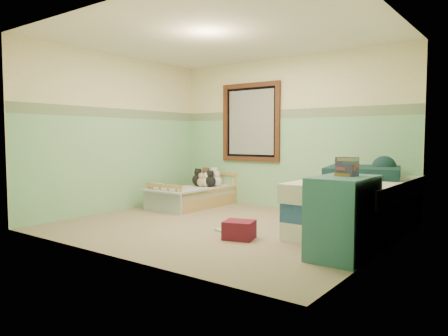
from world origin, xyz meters
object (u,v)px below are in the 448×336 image
Objects in this scene: dresser at (343,217)px; twin_bed_frame at (358,222)px; red_pillow at (239,230)px; toddler_bed_frame at (194,200)px; plush_floor_cream at (159,198)px; plush_floor_tan at (164,203)px; floor_book at (227,231)px.

twin_bed_frame is at bearing 102.83° from dresser.
dresser is 2.35× the size of red_pillow.
twin_bed_frame reaches higher than red_pillow.
twin_bed_frame is at bearing -4.55° from toddler_bed_frame.
plush_floor_cream is 0.81× the size of red_pillow.
plush_floor_cream is at bearing -177.35° from twin_bed_frame.
plush_floor_cream is at bearing 163.27° from dresser.
plush_floor_tan is (-0.16, -0.57, 0.01)m from toddler_bed_frame.
plush_floor_cream is 0.34× the size of dresser.
floor_book is (-1.30, -1.03, -0.10)m from twin_bed_frame.
twin_bed_frame is 1.33m from dresser.
toddler_bed_frame is at bearing 73.91° from plush_floor_tan.
twin_bed_frame is 2.66× the size of dresser.
plush_floor_cream is 2.68m from red_pillow.
toddler_bed_frame is at bearing 175.45° from twin_bed_frame.
dresser reaches higher than plush_floor_tan.
floor_book is at bearing -37.81° from toddler_bed_frame.
plush_floor_cream is 0.35m from plush_floor_tan.
dresser is 2.85× the size of floor_book.
plush_floor_tan is at bearing -106.09° from toddler_bed_frame.
twin_bed_frame reaches higher than plush_floor_tan.
red_pillow is (1.97, -1.49, 0.01)m from toddler_bed_frame.
toddler_bed_frame is 2.07m from floor_book.
red_pillow is (-0.96, -1.26, -0.00)m from twin_bed_frame.
floor_book is (-0.34, 0.23, -0.09)m from red_pillow.
dresser reaches higher than red_pillow.
dresser reaches higher than plush_floor_cream.
dresser is at bearing -0.30° from red_pillow.
plush_floor_tan is 3.12m from twin_bed_frame.
floor_book is (1.80, -0.70, -0.09)m from plush_floor_tan.
red_pillow reaches higher than toddler_bed_frame.
plush_floor_cream is 1.31× the size of plush_floor_tan.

